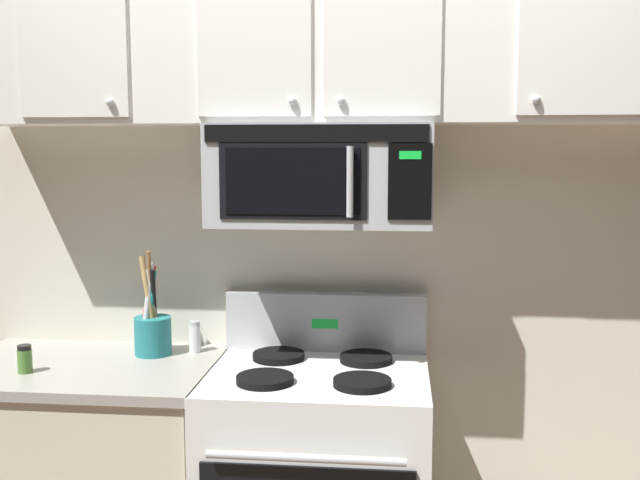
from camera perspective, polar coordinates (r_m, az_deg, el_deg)
back_wall at (r=2.89m, az=0.62°, el=0.73°), size 5.20×0.10×2.70m
over_range_microwave at (r=2.63m, az=0.11°, el=5.01°), size 0.76×0.43×0.35m
upper_cabinets at (r=2.68m, az=0.19°, el=14.69°), size 2.50×0.36×0.55m
utensil_crock_teal at (r=2.88m, az=-12.64°, el=-6.59°), size 0.14×0.14×0.39m
salt_shaker at (r=2.89m, az=-9.52°, el=-7.28°), size 0.04×0.04×0.12m
spice_jar at (r=2.79m, az=-21.56°, el=-8.43°), size 0.05×0.05×0.10m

